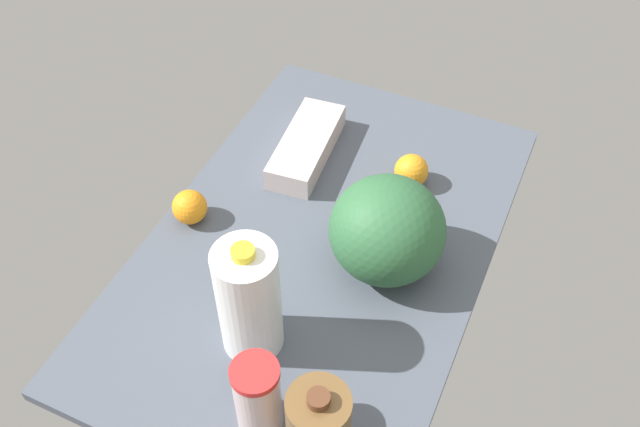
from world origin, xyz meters
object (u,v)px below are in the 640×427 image
watermelon (388,229)px  orange_by_jug (411,171)px  tumbler_cup (258,396)px  egg_carton (306,146)px  milk_jug (249,300)px  orange_beside_bowl (190,207)px

watermelon → orange_by_jug: watermelon is taller
tumbler_cup → egg_carton: bearing=18.3°
egg_carton → orange_by_jug: 28.26cm
watermelon → orange_by_jug: bearing=7.0°
milk_jug → orange_by_jug: (57.31, -14.35, -9.71)cm
egg_carton → watermelon: bearing=-134.4°
milk_jug → tumbler_cup: size_ratio=1.59×
milk_jug → orange_beside_bowl: size_ratio=3.53×
egg_carton → orange_beside_bowl: orange_beside_bowl is taller
milk_jug → orange_by_jug: bearing=-14.1°
orange_beside_bowl → tumbler_cup: bearing=-135.1°
milk_jug → egg_carton: bearing=13.9°
tumbler_cup → orange_by_jug: size_ratio=2.17×
egg_carton → orange_by_jug: bearing=-92.3°
orange_by_jug → tumbler_cup: bearing=176.4°
egg_carton → orange_beside_bowl: size_ratio=3.66×
tumbler_cup → orange_beside_bowl: size_ratio=2.22×
milk_jug → orange_beside_bowl: (23.98, 29.62, -9.80)cm
watermelon → milk_jug: bearing=149.7°
tumbler_cup → watermelon: 46.47cm
tumbler_cup → watermelon: (45.71, -7.93, 2.54)cm
orange_beside_bowl → egg_carton: bearing=-26.4°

